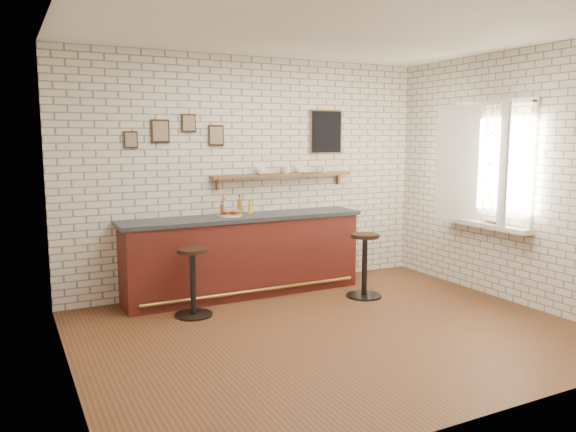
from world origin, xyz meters
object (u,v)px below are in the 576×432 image
at_px(shelf_cup_b, 286,170).
at_px(shelf_cup_d, 324,169).
at_px(ciabatta_sandwich, 231,212).
at_px(bitters_bottle_brown, 223,210).
at_px(bar_stool_right, 365,263).
at_px(condiment_bottle_yellow, 250,208).
at_px(sandwich_plate, 230,216).
at_px(bitters_bottle_white, 224,209).
at_px(bitters_bottle_amber, 240,206).
at_px(bar_stool_left, 193,280).
at_px(book_lower, 490,223).
at_px(bar_counter, 244,255).
at_px(shelf_cup_c, 299,169).
at_px(book_upper, 490,221).
at_px(shelf_cup_a, 261,170).

xyz_separation_m(shelf_cup_b, shelf_cup_d, (0.58, 0.00, -0.01)).
distance_m(ciabatta_sandwich, shelf_cup_b, 1.01).
relative_size(bitters_bottle_brown, bar_stool_right, 0.23).
bearing_deg(condiment_bottle_yellow, sandwich_plate, -161.48).
height_order(bitters_bottle_brown, bitters_bottle_white, bitters_bottle_white).
height_order(bitters_bottle_amber, bar_stool_left, bitters_bottle_amber).
height_order(bitters_bottle_amber, shelf_cup_d, shelf_cup_d).
bearing_deg(sandwich_plate, book_lower, -28.47).
height_order(ciabatta_sandwich, shelf_cup_b, shelf_cup_b).
distance_m(bar_counter, book_lower, 3.07).
bearing_deg(bar_stool_right, ciabatta_sandwich, 150.91).
distance_m(shelf_cup_c, shelf_cup_d, 0.39).
distance_m(condiment_bottle_yellow, shelf_cup_d, 1.24).
distance_m(condiment_bottle_yellow, book_upper, 2.98).
xyz_separation_m(shelf_cup_b, book_upper, (1.93, -1.70, -0.59)).
bearing_deg(bitters_bottle_amber, condiment_bottle_yellow, 0.00).
height_order(bar_counter, bar_stool_left, bar_counter).
bearing_deg(bitters_bottle_brown, bar_stool_right, -30.83).
relative_size(bar_stool_left, shelf_cup_c, 5.86).
bearing_deg(bar_stool_left, bitters_bottle_amber, 38.43).
bearing_deg(bitters_bottle_brown, shelf_cup_b, 4.81).
height_order(ciabatta_sandwich, bar_stool_right, ciabatta_sandwich).
bearing_deg(bar_stool_left, shelf_cup_d, 19.31).
height_order(shelf_cup_b, book_upper, shelf_cup_b).
bearing_deg(shelf_cup_b, bar_stool_left, 165.36).
bearing_deg(bar_stool_right, bitters_bottle_white, 148.75).
height_order(bar_stool_left, shelf_cup_b, shelf_cup_b).
distance_m(bitters_bottle_white, shelf_cup_d, 1.56).
distance_m(bitters_bottle_brown, shelf_cup_a, 0.73).
distance_m(bar_counter, shelf_cup_a, 1.11).
xyz_separation_m(ciabatta_sandwich, bitters_bottle_white, (-0.05, 0.10, 0.03)).
height_order(shelf_cup_d, book_lower, shelf_cup_d).
relative_size(shelf_cup_c, book_upper, 0.59).
bearing_deg(shelf_cup_d, bitters_bottle_brown, -175.57).
bearing_deg(sandwich_plate, bar_stool_right, -28.92).
bearing_deg(condiment_bottle_yellow, shelf_cup_a, 22.78).
xyz_separation_m(bar_counter, condiment_bottle_yellow, (0.14, 0.12, 0.57)).
height_order(ciabatta_sandwich, condiment_bottle_yellow, condiment_bottle_yellow).
relative_size(ciabatta_sandwich, bar_stool_right, 0.31).
relative_size(shelf_cup_a, book_upper, 0.60).
bearing_deg(book_lower, bitters_bottle_white, 134.62).
height_order(bitters_bottle_white, bar_stool_left, bitters_bottle_white).
height_order(bar_counter, bitters_bottle_white, bitters_bottle_white).
xyz_separation_m(ciabatta_sandwich, bar_stool_left, (-0.69, -0.56, -0.65)).
xyz_separation_m(condiment_bottle_yellow, shelf_cup_d, (1.15, 0.08, 0.46)).
distance_m(bar_stool_right, shelf_cup_d, 1.49).
bearing_deg(bar_stool_left, ciabatta_sandwich, 39.46).
distance_m(shelf_cup_d, book_lower, 2.26).
bearing_deg(shelf_cup_b, bitters_bottle_white, 144.53).
xyz_separation_m(bitters_bottle_amber, shelf_cup_b, (0.70, 0.08, 0.44)).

